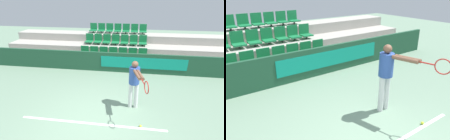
{
  "view_description": "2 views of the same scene",
  "coord_description": "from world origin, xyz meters",
  "views": [
    {
      "loc": [
        1.16,
        -3.95,
        3.48
      ],
      "look_at": [
        0.26,
        2.32,
        0.71
      ],
      "focal_mm": 28.0,
      "sensor_mm": 36.0,
      "label": 1
    },
    {
      "loc": [
        -2.43,
        -2.17,
        2.85
      ],
      "look_at": [
        0.66,
        2.15,
        0.77
      ],
      "focal_mm": 35.0,
      "sensor_mm": 36.0,
      "label": 2
    }
  ],
  "objects": [
    {
      "name": "stadium_chair_0",
      "position": [
        -1.51,
        4.5,
        0.66
      ],
      "size": [
        0.42,
        0.42,
        0.56
      ],
      "color": "#333333",
      "rests_on": "bleacher_tier_front"
    },
    {
      "name": "stadium_chair_4",
      "position": [
        0.5,
        4.5,
        0.66
      ],
      "size": [
        0.42,
        0.42,
        0.56
      ],
      "color": "#333333",
      "rests_on": "bleacher_tier_front"
    },
    {
      "name": "stadium_chair_16",
      "position": [
        -0.5,
        6.61,
        1.52
      ],
      "size": [
        0.42,
        0.42,
        0.56
      ],
      "color": "#333333",
      "rests_on": "bleacher_tier_back"
    },
    {
      "name": "stadium_chair_19",
      "position": [
        1.0,
        6.61,
        1.52
      ],
      "size": [
        0.42,
        0.42,
        0.56
      ],
      "color": "#333333",
      "rests_on": "bleacher_tier_back"
    },
    {
      "name": "stadium_chair_17",
      "position": [
        0.0,
        6.61,
        1.52
      ],
      "size": [
        0.42,
        0.42,
        0.56
      ],
      "color": "#333333",
      "rests_on": "bleacher_tier_back"
    },
    {
      "name": "tennis_ball",
      "position": [
        1.41,
        0.03,
        0.03
      ],
      "size": [
        0.07,
        0.07,
        0.07
      ],
      "color": "#CCDB33",
      "rests_on": "ground"
    },
    {
      "name": "stadium_chair_13",
      "position": [
        1.51,
        5.56,
        1.09
      ],
      "size": [
        0.42,
        0.42,
        0.56
      ],
      "color": "#333333",
      "rests_on": "bleacher_tier_middle"
    },
    {
      "name": "stadium_chair_3",
      "position": [
        0.0,
        4.5,
        0.66
      ],
      "size": [
        0.42,
        0.42,
        0.56
      ],
      "color": "#333333",
      "rests_on": "bleacher_tier_front"
    },
    {
      "name": "stadium_chair_15",
      "position": [
        -1.0,
        6.61,
        1.52
      ],
      "size": [
        0.42,
        0.42,
        0.56
      ],
      "color": "#333333",
      "rests_on": "bleacher_tier_back"
    },
    {
      "name": "stadium_chair_9",
      "position": [
        -0.5,
        5.56,
        1.09
      ],
      "size": [
        0.42,
        0.42,
        0.56
      ],
      "color": "#333333",
      "rests_on": "bleacher_tier_middle"
    },
    {
      "name": "stadium_chair_2",
      "position": [
        -0.5,
        4.5,
        0.66
      ],
      "size": [
        0.42,
        0.42,
        0.56
      ],
      "color": "#333333",
      "rests_on": "bleacher_tier_front"
    },
    {
      "name": "bleacher_tier_back",
      "position": [
        0.0,
        6.48,
        0.64
      ],
      "size": [
        12.3,
        1.05,
        1.29
      ],
      "color": "#ADA89E",
      "rests_on": "ground"
    },
    {
      "name": "stadium_chair_8",
      "position": [
        -1.0,
        5.56,
        1.09
      ],
      "size": [
        0.42,
        0.42,
        0.56
      ],
      "color": "#333333",
      "rests_on": "bleacher_tier_middle"
    },
    {
      "name": "stadium_chair_20",
      "position": [
        1.51,
        6.61,
        1.52
      ],
      "size": [
        0.42,
        0.42,
        0.56
      ],
      "color": "#333333",
      "rests_on": "bleacher_tier_back"
    },
    {
      "name": "stadium_chair_6",
      "position": [
        1.51,
        4.5,
        0.66
      ],
      "size": [
        0.42,
        0.42,
        0.56
      ],
      "color": "#333333",
      "rests_on": "bleacher_tier_front"
    },
    {
      "name": "stadium_chair_5",
      "position": [
        1.0,
        4.5,
        0.66
      ],
      "size": [
        0.42,
        0.42,
        0.56
      ],
      "color": "#333333",
      "rests_on": "bleacher_tier_front"
    },
    {
      "name": "stadium_chair_10",
      "position": [
        0.0,
        5.56,
        1.09
      ],
      "size": [
        0.42,
        0.42,
        0.56
      ],
      "color": "#333333",
      "rests_on": "bleacher_tier_middle"
    },
    {
      "name": "bleacher_tier_front",
      "position": [
        0.0,
        4.37,
        0.21
      ],
      "size": [
        12.3,
        1.05,
        0.43
      ],
      "color": "#ADA89E",
      "rests_on": "ground"
    },
    {
      "name": "bleacher_tier_middle",
      "position": [
        0.0,
        5.43,
        0.43
      ],
      "size": [
        12.3,
        1.05,
        0.86
      ],
      "color": "#ADA89E",
      "rests_on": "ground"
    },
    {
      "name": "stadium_chair_1",
      "position": [
        -1.0,
        4.5,
        0.66
      ],
      "size": [
        0.42,
        0.42,
        0.56
      ],
      "color": "#333333",
      "rests_on": "bleacher_tier_front"
    },
    {
      "name": "stadium_chair_11",
      "position": [
        0.5,
        5.56,
        1.09
      ],
      "size": [
        0.42,
        0.42,
        0.56
      ],
      "color": "#333333",
      "rests_on": "bleacher_tier_middle"
    },
    {
      "name": "stadium_chair_18",
      "position": [
        0.5,
        6.61,
        1.52
      ],
      "size": [
        0.42,
        0.42,
        0.56
      ],
      "color": "#333333",
      "rests_on": "bleacher_tier_back"
    },
    {
      "name": "tennis_player",
      "position": [
        1.17,
        0.9,
        1.02
      ],
      "size": [
        0.53,
        1.46,
        1.63
      ],
      "rotation": [
        0.0,
        0.0,
        0.26
      ],
      "color": "silver",
      "rests_on": "ground"
    },
    {
      "name": "barrier_wall",
      "position": [
        0.03,
        3.76,
        0.48
      ],
      "size": [
        12.7,
        0.14,
        0.96
      ],
      "color": "#1E4C33",
      "rests_on": "ground"
    },
    {
      "name": "stadium_chair_12",
      "position": [
        1.0,
        5.56,
        1.09
      ],
      "size": [
        0.42,
        0.42,
        0.56
      ],
      "color": "#333333",
      "rests_on": "bleacher_tier_middle"
    }
  ]
}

